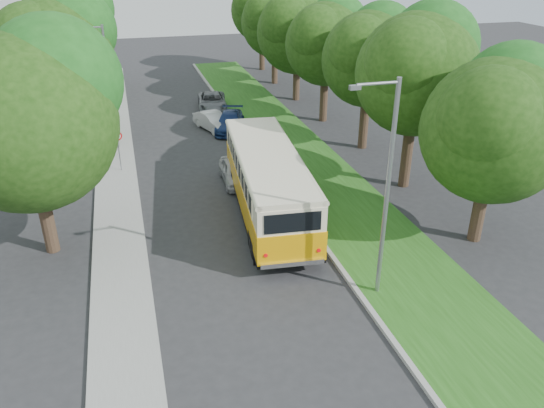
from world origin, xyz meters
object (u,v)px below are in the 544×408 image
object	(u,v)px
lamppost_far	(108,84)
car_silver	(235,172)
vintage_bus	(268,184)
car_grey	(212,102)
car_blue	(230,122)
lamppost_near	(385,186)
car_white	(213,121)

from	to	relation	value
lamppost_far	car_silver	bearing A→B (deg)	-49.45
vintage_bus	car_grey	world-z (taller)	vintage_bus
car_blue	car_grey	bearing A→B (deg)	110.96
car_grey	lamppost_near	bearing A→B (deg)	-79.04
car_white	car_grey	bearing A→B (deg)	61.09
car_blue	lamppost_near	bearing A→B (deg)	-68.56
car_blue	car_white	bearing A→B (deg)	174.64
vintage_bus	car_silver	xyz separation A→B (m)	(-0.67, 4.20, -1.00)
vintage_bus	car_silver	world-z (taller)	vintage_bus
car_grey	vintage_bus	bearing A→B (deg)	-84.31
lamppost_near	lamppost_far	size ratio (longest dim) A/B	1.07
car_white	car_grey	distance (m)	4.90
car_silver	car_blue	world-z (taller)	car_blue
car_grey	car_blue	bearing A→B (deg)	-79.42
lamppost_far	vintage_bus	size ratio (longest dim) A/B	0.69
vintage_bus	car_blue	bearing A→B (deg)	91.69
lamppost_near	vintage_bus	size ratio (longest dim) A/B	0.73
lamppost_near	car_grey	world-z (taller)	lamppost_near
car_silver	car_white	size ratio (longest dim) A/B	0.97
car_silver	car_white	bearing A→B (deg)	89.13
lamppost_far	car_grey	size ratio (longest dim) A/B	1.62
lamppost_far	car_blue	xyz separation A→B (m)	(7.61, 1.58, -3.49)
lamppost_near	car_blue	distance (m)	20.47
vintage_bus	car_white	xyz separation A→B (m)	(-0.24, 13.39, -1.01)
car_white	car_blue	world-z (taller)	car_blue
lamppost_near	car_blue	bearing A→B (deg)	93.68
car_silver	car_blue	xyz separation A→B (m)	(1.50, 8.73, 0.01)
vintage_bus	car_silver	distance (m)	4.37
car_white	car_grey	size ratio (longest dim) A/B	0.80
lamppost_near	lamppost_far	distance (m)	20.53
lamppost_far	lamppost_near	bearing A→B (deg)	-64.29
vintage_bus	car_grey	distance (m)	18.26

